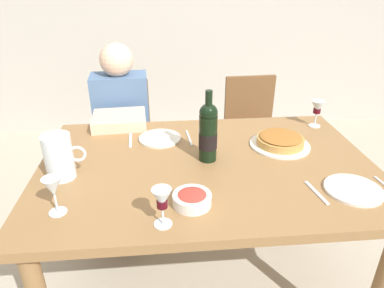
% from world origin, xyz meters
% --- Properties ---
extents(ground_plane, '(8.00, 8.00, 0.00)m').
position_xyz_m(ground_plane, '(0.00, 0.00, 0.00)').
color(ground_plane, '#B2A893').
extents(dining_table, '(1.50, 1.00, 0.76)m').
position_xyz_m(dining_table, '(0.00, 0.00, 0.67)').
color(dining_table, olive).
rests_on(dining_table, ground).
extents(wine_bottle, '(0.08, 0.08, 0.33)m').
position_xyz_m(wine_bottle, '(0.01, 0.04, 0.90)').
color(wine_bottle, black).
rests_on(wine_bottle, dining_table).
extents(water_pitcher, '(0.17, 0.12, 0.19)m').
position_xyz_m(water_pitcher, '(-0.62, -0.06, 0.84)').
color(water_pitcher, silver).
rests_on(water_pitcher, dining_table).
extents(baked_tart, '(0.29, 0.29, 0.06)m').
position_xyz_m(baked_tart, '(0.38, 0.14, 0.79)').
color(baked_tart, silver).
rests_on(baked_tart, dining_table).
extents(salad_bowl, '(0.14, 0.14, 0.05)m').
position_xyz_m(salad_bowl, '(-0.10, -0.30, 0.79)').
color(salad_bowl, white).
rests_on(salad_bowl, dining_table).
extents(wine_glass_left_diner, '(0.07, 0.07, 0.15)m').
position_xyz_m(wine_glass_left_diner, '(0.65, 0.36, 0.86)').
color(wine_glass_left_diner, silver).
rests_on(wine_glass_left_diner, dining_table).
extents(wine_glass_right_diner, '(0.07, 0.07, 0.14)m').
position_xyz_m(wine_glass_right_diner, '(-0.20, -0.40, 0.86)').
color(wine_glass_right_diner, silver).
rests_on(wine_glass_right_diner, dining_table).
extents(wine_glass_centre, '(0.07, 0.07, 0.14)m').
position_xyz_m(wine_glass_centre, '(-0.58, -0.30, 0.86)').
color(wine_glass_centre, silver).
rests_on(wine_glass_centre, dining_table).
extents(dinner_plate_left_setting, '(0.22, 0.22, 0.01)m').
position_xyz_m(dinner_plate_left_setting, '(0.55, -0.27, 0.77)').
color(dinner_plate_left_setting, white).
rests_on(dinner_plate_left_setting, dining_table).
extents(dinner_plate_right_setting, '(0.21, 0.21, 0.01)m').
position_xyz_m(dinner_plate_right_setting, '(-0.21, 0.26, 0.77)').
color(dinner_plate_right_setting, silver).
rests_on(dinner_plate_right_setting, dining_table).
extents(fork_left_setting, '(0.04, 0.16, 0.00)m').
position_xyz_m(fork_left_setting, '(0.40, -0.27, 0.76)').
color(fork_left_setting, silver).
rests_on(fork_left_setting, dining_table).
extents(knife_right_setting, '(0.02, 0.18, 0.00)m').
position_xyz_m(knife_right_setting, '(-0.06, 0.26, 0.76)').
color(knife_right_setting, silver).
rests_on(knife_right_setting, dining_table).
extents(spoon_right_setting, '(0.02, 0.16, 0.00)m').
position_xyz_m(spoon_right_setting, '(-0.36, 0.26, 0.76)').
color(spoon_right_setting, silver).
rests_on(spoon_right_setting, dining_table).
extents(chair_left, '(0.43, 0.43, 0.87)m').
position_xyz_m(chair_left, '(-0.46, 0.87, 0.50)').
color(chair_left, brown).
rests_on(chair_left, ground).
extents(diner_left, '(0.35, 0.52, 1.16)m').
position_xyz_m(diner_left, '(-0.44, 0.63, 0.62)').
color(diner_left, '#4C6B93').
rests_on(diner_left, ground).
extents(chair_right, '(0.42, 0.42, 0.87)m').
position_xyz_m(chair_right, '(0.45, 0.89, 0.50)').
color(chair_right, brown).
rests_on(chair_right, ground).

